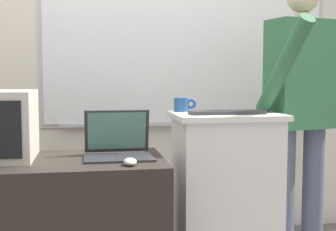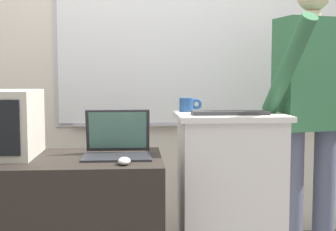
# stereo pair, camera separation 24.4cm
# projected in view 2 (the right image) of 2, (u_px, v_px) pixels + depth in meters

# --- Properties ---
(back_wall) EXTENTS (6.40, 0.17, 3.00)m
(back_wall) POSITION_uv_depth(u_px,v_px,m) (147.00, 32.00, 3.41)
(back_wall) COLOR beige
(back_wall) RESTS_ON ground_plane
(lectern_podium) EXTENTS (0.60, 0.46, 0.97)m
(lectern_podium) POSITION_uv_depth(u_px,v_px,m) (229.00, 198.00, 2.64)
(lectern_podium) COLOR silver
(lectern_podium) RESTS_ON ground_plane
(person_presenter) EXTENTS (0.58, 0.62, 1.75)m
(person_presenter) POSITION_uv_depth(u_px,v_px,m) (311.00, 105.00, 2.73)
(person_presenter) COLOR #474C60
(person_presenter) RESTS_ON ground_plane
(laptop) EXTENTS (0.34, 0.30, 0.24)m
(laptop) POSITION_uv_depth(u_px,v_px,m) (117.00, 142.00, 2.42)
(laptop) COLOR #28282D
(laptop) RESTS_ON side_desk
(wireless_keyboard) EXTENTS (0.41, 0.12, 0.02)m
(wireless_keyboard) POSITION_uv_depth(u_px,v_px,m) (230.00, 113.00, 2.54)
(wireless_keyboard) COLOR #2D2D30
(wireless_keyboard) RESTS_ON lectern_podium
(computer_mouse_by_laptop) EXTENTS (0.06, 0.10, 0.03)m
(computer_mouse_by_laptop) POSITION_uv_depth(u_px,v_px,m) (124.00, 161.00, 2.18)
(computer_mouse_by_laptop) COLOR silver
(computer_mouse_by_laptop) RESTS_ON side_desk
(crt_monitor) EXTENTS (0.37, 0.44, 0.34)m
(crt_monitor) POSITION_uv_depth(u_px,v_px,m) (0.00, 123.00, 2.39)
(crt_monitor) COLOR #BCB7A8
(crt_monitor) RESTS_ON side_desk
(coffee_mug) EXTENTS (0.13, 0.08, 0.08)m
(coffee_mug) POSITION_uv_depth(u_px,v_px,m) (188.00, 105.00, 2.74)
(coffee_mug) COLOR #234C84
(coffee_mug) RESTS_ON lectern_podium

